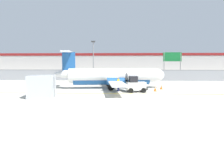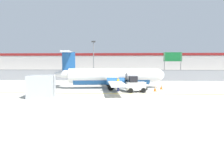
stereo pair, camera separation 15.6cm
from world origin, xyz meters
The scene contains 17 objects.
ground_plane centered at (0.00, 2.00, 0.00)m, with size 140.00×140.00×0.01m.
perimeter_fence centered at (0.00, 18.00, 1.12)m, with size 98.00×0.10×2.10m.
parking_lot_strip centered at (0.00, 29.50, 0.06)m, with size 98.00×17.00×0.12m.
background_building centered at (0.00, 47.99, 3.26)m, with size 91.00×8.10×6.50m.
commuter_airplane centered at (-1.18, 6.74, 1.60)m, with size 14.91×16.07×4.92m.
baggage_tug centered at (1.55, 3.28, 0.86)m, with size 2.47×1.68×1.88m.
ground_crew_worker centered at (-0.50, 3.90, 0.95)m, with size 0.45×0.53×1.70m.
cargo_container centered at (-8.02, -0.82, 1.10)m, with size 2.63×2.28×2.20m.
traffic_cone_near_left centered at (5.06, 5.97, 0.31)m, with size 0.36×0.36×0.64m.
traffic_cone_near_right centered at (3.96, 4.10, 0.31)m, with size 0.36×0.36×0.64m.
parked_car_0 centered at (-12.60, 26.90, 0.89)m, with size 4.31×2.24×1.58m.
parked_car_1 centered at (-7.33, 23.58, 0.89)m, with size 4.39×2.44×1.58m.
parked_car_2 centered at (-1.02, 25.80, 0.89)m, with size 4.36×2.37×1.58m.
parked_car_3 centered at (5.96, 29.96, 0.89)m, with size 4.22×2.04×1.58m.
parked_car_4 centered at (14.23, 28.34, 0.89)m, with size 4.39×2.44×1.58m.
apron_light_pole centered at (-5.10, 15.09, 4.30)m, with size 0.70×0.30×7.27m.
highway_sign centered at (9.95, 20.04, 4.14)m, with size 3.60×0.14×5.50m.
Camera 1 is at (-0.13, -20.08, 3.48)m, focal length 32.00 mm.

